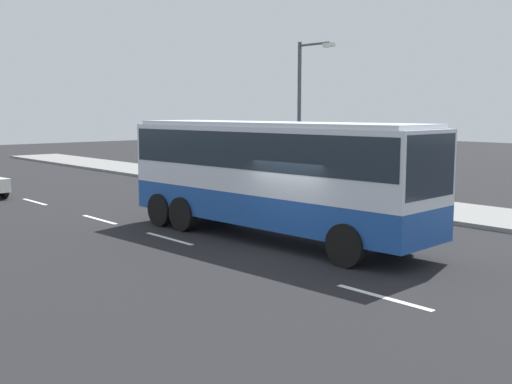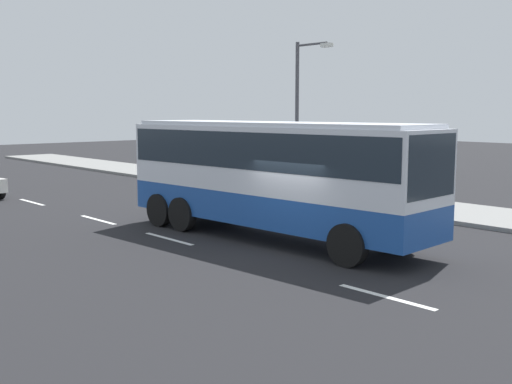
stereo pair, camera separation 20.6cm
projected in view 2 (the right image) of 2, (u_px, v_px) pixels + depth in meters
The scene contains 6 objects.
ground_plane at pixel (302, 251), 17.03m from camera, with size 120.00×120.00×0.00m, color black.
sidewalk_curb at pixel (463, 213), 22.83m from camera, with size 80.00×4.00×0.15m, color gray.
lane_centreline at pixel (457, 316), 11.65m from camera, with size 39.75×0.16×0.01m.
coach_bus at pixel (272, 167), 18.42m from camera, with size 10.65×3.07×3.53m.
pedestrian_at_crossing at pixel (415, 182), 23.07m from camera, with size 0.32×0.32×1.79m.
street_lamp at pixel (301, 108), 26.38m from camera, with size 1.98×0.24×6.61m.
Camera 2 is at (11.45, -12.17, 3.86)m, focal length 43.19 mm.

